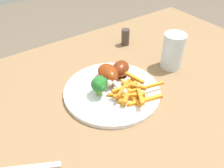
% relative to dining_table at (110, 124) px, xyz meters
% --- Properties ---
extents(dining_table, '(1.29, 0.78, 0.71)m').
position_rel_dining_table_xyz_m(dining_table, '(0.00, 0.00, 0.00)').
color(dining_table, '#8E6B47').
rests_on(dining_table, ground_plane).
extents(dinner_plate, '(0.27, 0.27, 0.01)m').
position_rel_dining_table_xyz_m(dinner_plate, '(0.02, 0.02, 0.10)').
color(dinner_plate, white).
rests_on(dinner_plate, dining_table).
extents(broccoli_floret_front, '(0.05, 0.05, 0.06)m').
position_rel_dining_table_xyz_m(broccoli_floret_front, '(-0.01, 0.03, 0.14)').
color(broccoli_floret_front, '#7AB149').
rests_on(broccoli_floret_front, dinner_plate).
extents(carrot_fries_pile, '(0.15, 0.12, 0.03)m').
position_rel_dining_table_xyz_m(carrot_fries_pile, '(0.05, -0.03, 0.12)').
color(carrot_fries_pile, orange).
rests_on(carrot_fries_pile, dinner_plate).
extents(chicken_drumstick_near, '(0.07, 0.13, 0.04)m').
position_rel_dining_table_xyz_m(chicken_drumstick_near, '(0.04, 0.06, 0.13)').
color(chicken_drumstick_near, '#5F1F0A').
rests_on(chicken_drumstick_near, dinner_plate).
extents(chicken_drumstick_far, '(0.12, 0.08, 0.04)m').
position_rel_dining_table_xyz_m(chicken_drumstick_far, '(0.08, 0.06, 0.13)').
color(chicken_drumstick_far, '#4D1809').
rests_on(chicken_drumstick_far, dinner_plate).
extents(chicken_drumstick_extra, '(0.05, 0.13, 0.05)m').
position_rel_dining_table_xyz_m(chicken_drumstick_extra, '(0.04, 0.05, 0.13)').
color(chicken_drumstick_extra, '#601F0A').
rests_on(chicken_drumstick_extra, dinner_plate).
extents(water_glass, '(0.07, 0.07, 0.11)m').
position_rel_dining_table_xyz_m(water_glass, '(0.26, 0.02, 0.15)').
color(water_glass, silver).
rests_on(water_glass, dining_table).
extents(pepper_shaker, '(0.03, 0.03, 0.06)m').
position_rel_dining_table_xyz_m(pepper_shaker, '(0.22, 0.22, 0.12)').
color(pepper_shaker, '#423833').
rests_on(pepper_shaker, dining_table).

